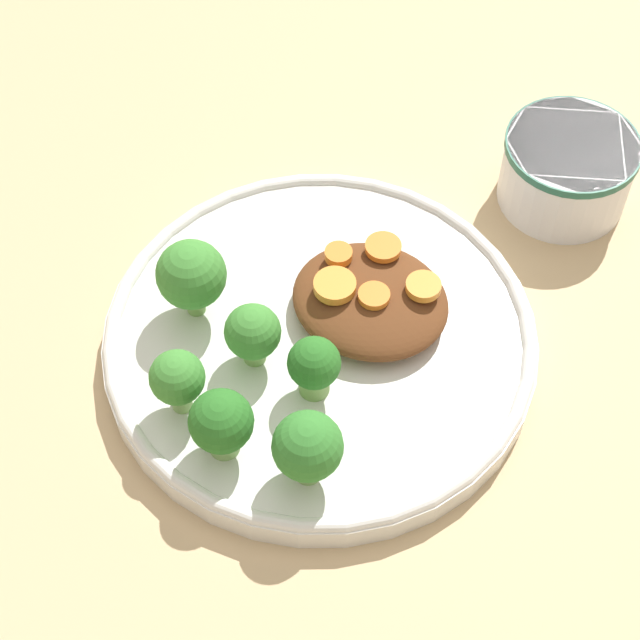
{
  "coord_description": "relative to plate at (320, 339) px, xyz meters",
  "views": [
    {
      "loc": [
        0.35,
        0.18,
        0.58
      ],
      "look_at": [
        0.0,
        0.0,
        0.03
      ],
      "focal_mm": 60.0,
      "sensor_mm": 36.0,
      "label": 1
    }
  ],
  "objects": [
    {
      "name": "carrot_slice_3",
      "position": [
        -0.06,
        0.01,
        0.03
      ],
      "size": [
        0.02,
        0.02,
        0.0
      ],
      "primitive_type": "cylinder",
      "color": "orange",
      "rests_on": "stew_mound"
    },
    {
      "name": "broccoli_floret_4",
      "position": [
        0.04,
        0.02,
        0.03
      ],
      "size": [
        0.03,
        0.03,
        0.05
      ],
      "color": "#759E51",
      "rests_on": "plate"
    },
    {
      "name": "stew_mound",
      "position": [
        -0.03,
        0.02,
        0.02
      ],
      "size": [
        0.09,
        0.1,
        0.02
      ],
      "primitive_type": "ellipsoid",
      "color": "#5B3319",
      "rests_on": "plate"
    },
    {
      "name": "broccoli_floret_0",
      "position": [
        0.02,
        -0.08,
        0.04
      ],
      "size": [
        0.05,
        0.05,
        0.06
      ],
      "color": "#759E51",
      "rests_on": "plate"
    },
    {
      "name": "broccoli_floret_2",
      "position": [
        0.04,
        -0.03,
        0.03
      ],
      "size": [
        0.04,
        0.04,
        0.05
      ],
      "color": "#7FA85B",
      "rests_on": "plate"
    },
    {
      "name": "carrot_slice_1",
      "position": [
        -0.04,
        -0.01,
        0.03
      ],
      "size": [
        0.02,
        0.02,
        0.01
      ],
      "primitive_type": "cylinder",
      "color": "orange",
      "rests_on": "stew_mound"
    },
    {
      "name": "broccoli_floret_5",
      "position": [
        0.09,
        -0.05,
        0.04
      ],
      "size": [
        0.03,
        0.03,
        0.05
      ],
      "color": "#7FA85B",
      "rests_on": "plate"
    },
    {
      "name": "broccoli_floret_3",
      "position": [
        0.1,
        -0.01,
        0.04
      ],
      "size": [
        0.04,
        0.04,
        0.05
      ],
      "color": "#7FA85B",
      "rests_on": "plate"
    },
    {
      "name": "carrot_slice_0",
      "position": [
        -0.03,
        0.03,
        0.03
      ],
      "size": [
        0.02,
        0.02,
        0.0
      ],
      "primitive_type": "cylinder",
      "color": "orange",
      "rests_on": "stew_mound"
    },
    {
      "name": "broccoli_floret_1",
      "position": [
        0.09,
        0.04,
        0.04
      ],
      "size": [
        0.04,
        0.04,
        0.05
      ],
      "color": "#7FA85B",
      "rests_on": "plate"
    },
    {
      "name": "plate",
      "position": [
        0.0,
        0.0,
        0.0
      ],
      "size": [
        0.28,
        0.28,
        0.02
      ],
      "color": "silver",
      "rests_on": "ground_plane"
    },
    {
      "name": "ground_plane",
      "position": [
        0.0,
        0.0,
        -0.01
      ],
      "size": [
        4.0,
        4.0,
        0.0
      ],
      "primitive_type": "plane",
      "color": "tan"
    },
    {
      "name": "carrot_slice_2",
      "position": [
        -0.05,
        0.05,
        0.03
      ],
      "size": [
        0.02,
        0.02,
        0.01
      ],
      "primitive_type": "cylinder",
      "color": "orange",
      "rests_on": "stew_mound"
    },
    {
      "name": "carrot_slice_4",
      "position": [
        -0.02,
        -0.0,
        0.03
      ],
      "size": [
        0.03,
        0.03,
        0.01
      ],
      "primitive_type": "cylinder",
      "color": "orange",
      "rests_on": "stew_mound"
    },
    {
      "name": "dip_bowl",
      "position": [
        -0.2,
        0.09,
        0.02
      ],
      "size": [
        0.1,
        0.1,
        0.06
      ],
      "color": "silver",
      "rests_on": "ground_plane"
    }
  ]
}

